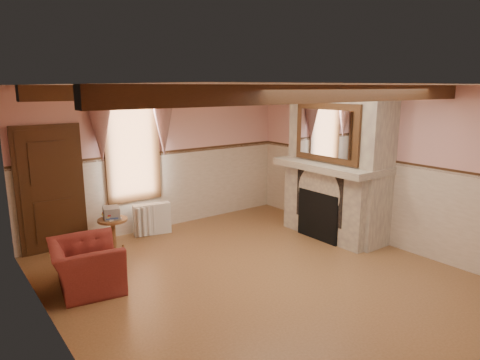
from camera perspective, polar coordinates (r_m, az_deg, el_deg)
floor at (r=6.53m, az=2.24°, el=-12.84°), size 5.50×6.00×0.01m
ceiling at (r=5.91m, az=2.47°, el=12.55°), size 5.50×6.00×0.01m
wall_back at (r=8.56m, az=-10.44°, el=2.89°), size 5.50×0.02×2.80m
wall_front at (r=4.28m, az=28.84°, el=-8.04°), size 5.50×0.02×2.80m
wall_left at (r=4.88m, az=-23.68°, el=-5.14°), size 0.02×6.00×2.80m
wall_right at (r=8.06m, az=17.72°, el=1.92°), size 0.02×6.00×2.80m
wainscot at (r=6.25m, az=2.30°, el=-6.61°), size 5.50×6.00×1.50m
chair_rail at (r=6.05m, az=2.36°, el=0.13°), size 5.50×6.00×0.08m
firebox at (r=8.07m, az=10.68°, el=-4.63°), size 0.20×0.95×0.90m
armchair at (r=6.44m, az=-19.83°, el=-10.69°), size 1.07×1.18×0.68m
side_table at (r=7.79m, az=-16.52°, el=-6.92°), size 0.58×0.58×0.55m
book_stack at (r=7.71m, az=-16.79°, el=-4.21°), size 0.33×0.37×0.20m
radiator at (r=8.38m, az=-11.65°, el=-5.10°), size 0.72×0.33×0.60m
bowl at (r=8.16m, az=11.02°, el=2.87°), size 0.37×0.37×0.09m
mantel_clock at (r=8.39m, az=9.25°, el=3.57°), size 0.14×0.24×0.20m
oil_lamp at (r=8.21m, az=10.56°, el=3.61°), size 0.11×0.11×0.28m
candle_red at (r=7.52m, az=16.76°, el=2.04°), size 0.06×0.06×0.16m
jar_yellow at (r=7.79m, az=14.10°, el=2.39°), size 0.06×0.06×0.12m
fireplace at (r=8.16m, az=12.97°, el=2.32°), size 0.85×2.00×2.80m
mantel at (r=8.04m, az=12.12°, el=1.91°), size 1.05×2.05×0.12m
overmantel_mirror at (r=7.81m, az=11.43°, el=6.18°), size 0.06×1.44×1.04m
door at (r=7.89m, az=-23.90°, el=-1.39°), size 1.10×0.10×2.10m
window at (r=8.25m, az=-14.14°, el=4.12°), size 1.06×0.08×2.02m
window_drapes at (r=8.11m, az=-14.12°, el=8.25°), size 1.30×0.14×1.40m
ceiling_beam_front at (r=5.04m, az=11.30°, el=11.22°), size 5.50×0.18×0.20m
ceiling_beam_back at (r=6.88m, az=-4.00°, el=11.67°), size 5.50×0.18×0.20m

